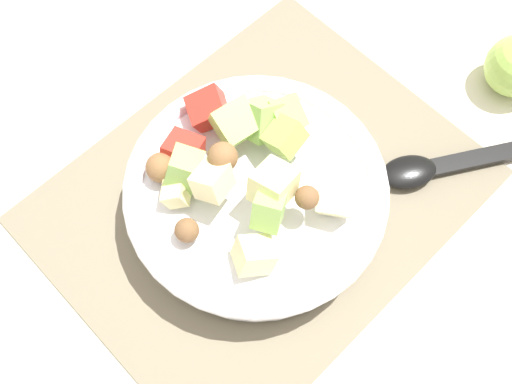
# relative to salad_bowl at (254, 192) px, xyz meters

# --- Properties ---
(ground_plane) EXTENTS (2.40, 2.40, 0.00)m
(ground_plane) POSITION_rel_salad_bowl_xyz_m (-0.01, -0.01, -0.04)
(ground_plane) COLOR silver
(placemat) EXTENTS (0.41, 0.32, 0.01)m
(placemat) POSITION_rel_salad_bowl_xyz_m (-0.01, -0.01, -0.04)
(placemat) COLOR #756B56
(placemat) RESTS_ON ground_plane
(salad_bowl) EXTENTS (0.24, 0.24, 0.11)m
(salad_bowl) POSITION_rel_salad_bowl_xyz_m (0.00, 0.00, 0.00)
(salad_bowl) COLOR white
(salad_bowl) RESTS_ON placemat
(serving_spoon) EXTENTS (0.19, 0.13, 0.01)m
(serving_spoon) POSITION_rel_salad_bowl_xyz_m (-0.17, 0.10, -0.03)
(serving_spoon) COLOR black
(serving_spoon) RESTS_ON placemat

